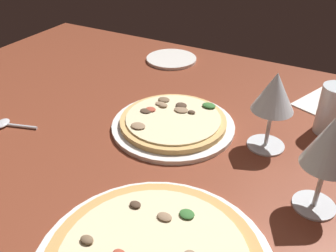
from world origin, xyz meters
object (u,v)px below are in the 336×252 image
at_px(wine_glass_near, 274,95).
at_px(side_plate, 171,59).
at_px(wine_glass_far, 332,143).
at_px(water_glass, 333,112).
at_px(spoon, 7,124).
at_px(pizza_main, 173,123).
at_px(paper_menu, 334,101).

relative_size(wine_glass_near, side_plate, 1.06).
relative_size(wine_glass_far, water_glass, 1.66).
height_order(side_plate, spoon, spoon).
relative_size(wine_glass_near, spoon, 1.63).
bearing_deg(spoon, wine_glass_near, -159.07).
distance_m(wine_glass_near, water_glass, 0.17).
xyz_separation_m(wine_glass_far, side_plate, (0.50, -0.43, -0.12)).
relative_size(pizza_main, side_plate, 1.76).
bearing_deg(paper_menu, pizza_main, 66.22).
xyz_separation_m(water_glass, spoon, (0.63, 0.32, -0.04)).
bearing_deg(wine_glass_near, spoon, 20.93).
bearing_deg(wine_glass_far, wine_glass_near, -47.59).
bearing_deg(wine_glass_far, paper_menu, -86.54).
distance_m(wine_glass_near, paper_menu, 0.30).
height_order(water_glass, spoon, water_glass).
relative_size(pizza_main, spoon, 2.70).
xyz_separation_m(pizza_main, side_plate, (0.18, -0.33, -0.01)).
relative_size(wine_glass_near, water_glass, 1.51).
height_order(wine_glass_far, paper_menu, wine_glass_far).
relative_size(wine_glass_far, paper_menu, 0.93).
bearing_deg(side_plate, water_glass, 159.01).
bearing_deg(paper_menu, spoon, 58.12).
relative_size(pizza_main, water_glass, 2.50).
xyz_separation_m(paper_menu, spoon, (0.62, 0.46, 0.00)).
xyz_separation_m(side_plate, spoon, (0.14, 0.50, 0.00)).
xyz_separation_m(wine_glass_near, water_glass, (-0.10, -0.12, -0.07)).
distance_m(wine_glass_far, side_plate, 0.67).
relative_size(water_glass, paper_menu, 0.56).
distance_m(pizza_main, paper_menu, 0.41).
bearing_deg(side_plate, wine_glass_far, 139.11).
distance_m(water_glass, spoon, 0.70).
distance_m(pizza_main, wine_glass_far, 0.35).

